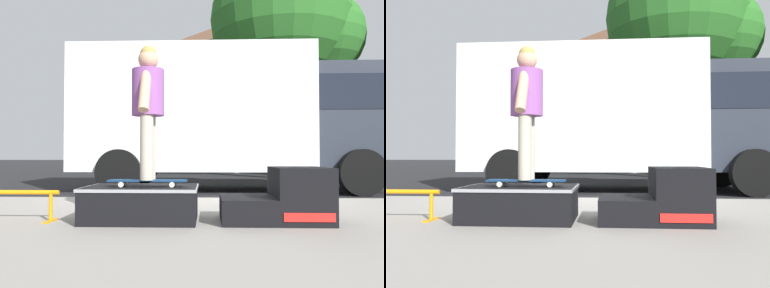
% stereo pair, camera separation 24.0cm
% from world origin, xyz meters
% --- Properties ---
extents(ground_plane, '(140.00, 140.00, 0.00)m').
position_xyz_m(ground_plane, '(0.00, 0.00, 0.00)').
color(ground_plane, black).
extents(sidewalk_slab, '(50.00, 5.00, 0.12)m').
position_xyz_m(sidewalk_slab, '(0.00, -3.00, 0.06)').
color(sidewalk_slab, gray).
rests_on(sidewalk_slab, ground).
extents(skate_box, '(1.12, 0.80, 0.34)m').
position_xyz_m(skate_box, '(-0.74, -2.67, 0.30)').
color(skate_box, black).
rests_on(skate_box, sidewalk_slab).
extents(kicker_ramp, '(1.04, 0.75, 0.53)m').
position_xyz_m(kicker_ramp, '(0.67, -2.67, 0.34)').
color(kicker_ramp, black).
rests_on(kicker_ramp, sidewalk_slab).
extents(skateboard, '(0.78, 0.21, 0.07)m').
position_xyz_m(skateboard, '(-0.67, -2.70, 0.52)').
color(skateboard, navy).
rests_on(skateboard, skate_box).
extents(skater_kid, '(0.33, 0.69, 1.35)m').
position_xyz_m(skater_kid, '(-0.67, -2.70, 1.32)').
color(skater_kid, '#B7AD99').
rests_on(skater_kid, skateboard).
extents(box_truck, '(6.91, 2.63, 3.05)m').
position_xyz_m(box_truck, '(0.56, 2.20, 1.70)').
color(box_truck, white).
rests_on(box_truck, ground).
extents(street_tree_neighbour, '(5.35, 4.87, 8.01)m').
position_xyz_m(street_tree_neighbour, '(2.76, 7.14, 5.42)').
color(street_tree_neighbour, brown).
rests_on(street_tree_neighbour, ground).
extents(house_behind, '(9.54, 8.23, 8.40)m').
position_xyz_m(house_behind, '(1.33, 15.22, 4.24)').
color(house_behind, beige).
rests_on(house_behind, ground).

